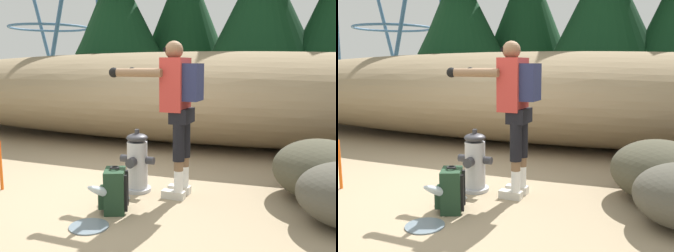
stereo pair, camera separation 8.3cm
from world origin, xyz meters
The scene contains 8 objects.
ground_plane centered at (0.00, 0.00, -0.02)m, with size 56.00×56.00×0.04m, color #998466.
dirt_embankment centered at (0.00, 3.35, 0.86)m, with size 17.42×3.20×1.73m, color #897556.
fire_hydrant centered at (0.27, 0.21, 0.34)m, with size 0.42×0.37×0.74m.
hydrant_water_jet centered at (0.27, -0.48, 0.14)m, with size 0.37×1.13×0.53m.
utility_worker centered at (0.75, 0.20, 1.11)m, with size 0.99×0.56×1.74m.
spare_backpack centered at (0.31, -0.45, 0.22)m, with size 0.35×0.35×0.47m.
boulder_mid centered at (2.30, 0.67, 0.33)m, with size 1.06×1.16×0.67m, color #444131.
survey_stake centered at (-1.28, -0.29, 0.30)m, with size 0.04×0.04×0.60m, color #E55914.
Camera 2 is at (2.16, -3.73, 1.49)m, focal length 40.77 mm.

